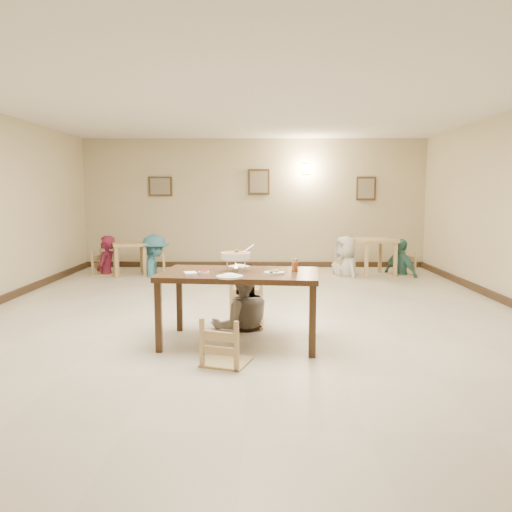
{
  "coord_description": "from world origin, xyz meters",
  "views": [
    {
      "loc": [
        0.11,
        -6.77,
        1.71
      ],
      "look_at": [
        0.07,
        -0.39,
        0.92
      ],
      "focal_mm": 35.0,
      "sensor_mm": 36.0,
      "label": 1
    }
  ],
  "objects_px": {
    "bg_chair_rr": "(401,252)",
    "bg_diner_a": "(105,236)",
    "chair_far": "(244,286)",
    "bg_diner_b": "(154,234)",
    "bg_diner_c": "(346,236)",
    "bg_chair_lr": "(154,253)",
    "bg_chair_ll": "(106,252)",
    "main_diner": "(242,263)",
    "chair_near": "(226,318)",
    "bg_table_right": "(374,245)",
    "curry_warmer": "(236,256)",
    "bg_diner_d": "(402,239)",
    "main_table": "(240,279)",
    "bg_chair_rl": "(345,255)",
    "drink_glass": "(295,266)",
    "bg_table_left": "(130,249)"
  },
  "relations": [
    {
      "from": "main_table",
      "to": "bg_diner_b",
      "type": "height_order",
      "value": "bg_diner_b"
    },
    {
      "from": "bg_diner_a",
      "to": "bg_chair_rr",
      "type": "bearing_deg",
      "value": 94.11
    },
    {
      "from": "drink_glass",
      "to": "bg_chair_rl",
      "type": "bearing_deg",
      "value": 73.69
    },
    {
      "from": "bg_diner_b",
      "to": "bg_chair_ll",
      "type": "bearing_deg",
      "value": 76.67
    },
    {
      "from": "curry_warmer",
      "to": "bg_diner_d",
      "type": "relative_size",
      "value": 0.24
    },
    {
      "from": "bg_diner_c",
      "to": "curry_warmer",
      "type": "bearing_deg",
      "value": -46.87
    },
    {
      "from": "bg_chair_rl",
      "to": "bg_diner_b",
      "type": "height_order",
      "value": "bg_diner_b"
    },
    {
      "from": "main_diner",
      "to": "chair_near",
      "type": "bearing_deg",
      "value": 73.05
    },
    {
      "from": "bg_chair_rr",
      "to": "main_diner",
      "type": "bearing_deg",
      "value": -57.45
    },
    {
      "from": "bg_chair_rr",
      "to": "bg_diner_c",
      "type": "distance_m",
      "value": 1.24
    },
    {
      "from": "bg_chair_lr",
      "to": "bg_chair_ll",
      "type": "bearing_deg",
      "value": -99.74
    },
    {
      "from": "bg_table_right",
      "to": "bg_diner_b",
      "type": "distance_m",
      "value": 4.69
    },
    {
      "from": "drink_glass",
      "to": "bg_table_left",
      "type": "distance_m",
      "value": 5.84
    },
    {
      "from": "main_diner",
      "to": "drink_glass",
      "type": "bearing_deg",
      "value": 121.88
    },
    {
      "from": "bg_table_right",
      "to": "bg_chair_ll",
      "type": "bearing_deg",
      "value": 179.44
    },
    {
      "from": "chair_near",
      "to": "bg_chair_ll",
      "type": "xyz_separation_m",
      "value": [
        -2.96,
        5.66,
        0.03
      ]
    },
    {
      "from": "main_table",
      "to": "bg_diner_a",
      "type": "relative_size",
      "value": 1.12
    },
    {
      "from": "main_diner",
      "to": "bg_chair_ll",
      "type": "bearing_deg",
      "value": -66.91
    },
    {
      "from": "bg_table_right",
      "to": "bg_chair_rr",
      "type": "distance_m",
      "value": 0.61
    },
    {
      "from": "curry_warmer",
      "to": "bg_diner_d",
      "type": "bearing_deg",
      "value": 55.96
    },
    {
      "from": "chair_near",
      "to": "bg_table_right",
      "type": "height_order",
      "value": "chair_near"
    },
    {
      "from": "chair_far",
      "to": "bg_table_right",
      "type": "bearing_deg",
      "value": 61.89
    },
    {
      "from": "bg_diner_d",
      "to": "bg_diner_b",
      "type": "bearing_deg",
      "value": 60.69
    },
    {
      "from": "bg_chair_ll",
      "to": "bg_chair_rl",
      "type": "relative_size",
      "value": 1.16
    },
    {
      "from": "bg_diner_a",
      "to": "bg_diner_c",
      "type": "relative_size",
      "value": 1.0
    },
    {
      "from": "chair_far",
      "to": "bg_table_right",
      "type": "height_order",
      "value": "chair_far"
    },
    {
      "from": "drink_glass",
      "to": "bg_chair_rr",
      "type": "distance_m",
      "value": 5.55
    },
    {
      "from": "bg_diner_a",
      "to": "bg_diner_d",
      "type": "bearing_deg",
      "value": 94.11
    },
    {
      "from": "main_table",
      "to": "bg_chair_ll",
      "type": "height_order",
      "value": "bg_chair_ll"
    },
    {
      "from": "chair_far",
      "to": "bg_diner_a",
      "type": "xyz_separation_m",
      "value": [
        -3.1,
        4.15,
        0.31
      ]
    },
    {
      "from": "main_diner",
      "to": "bg_diner_c",
      "type": "relative_size",
      "value": 1.0
    },
    {
      "from": "bg_chair_rl",
      "to": "bg_diner_a",
      "type": "relative_size",
      "value": 0.52
    },
    {
      "from": "bg_diner_b",
      "to": "bg_diner_c",
      "type": "relative_size",
      "value": 1.04
    },
    {
      "from": "chair_far",
      "to": "bg_diner_b",
      "type": "xyz_separation_m",
      "value": [
        -2.06,
        4.14,
        0.34
      ]
    },
    {
      "from": "curry_warmer",
      "to": "bg_chair_lr",
      "type": "relative_size",
      "value": 0.4
    },
    {
      "from": "main_diner",
      "to": "bg_chair_lr",
      "type": "distance_m",
      "value": 4.73
    },
    {
      "from": "main_table",
      "to": "main_diner",
      "type": "bearing_deg",
      "value": 95.97
    },
    {
      "from": "main_diner",
      "to": "bg_diner_a",
      "type": "xyz_separation_m",
      "value": [
        -3.07,
        4.27,
        0.0
      ]
    },
    {
      "from": "bg_table_right",
      "to": "bg_chair_ll",
      "type": "height_order",
      "value": "bg_chair_ll"
    },
    {
      "from": "main_diner",
      "to": "bg_diner_a",
      "type": "height_order",
      "value": "bg_diner_a"
    },
    {
      "from": "curry_warmer",
      "to": "bg_chair_ll",
      "type": "distance_m",
      "value": 5.79
    },
    {
      "from": "bg_chair_rr",
      "to": "bg_diner_a",
      "type": "height_order",
      "value": "bg_diner_a"
    },
    {
      "from": "drink_glass",
      "to": "bg_chair_rl",
      "type": "distance_m",
      "value": 5.09
    },
    {
      "from": "bg_diner_d",
      "to": "chair_far",
      "type": "bearing_deg",
      "value": 112.93
    },
    {
      "from": "drink_glass",
      "to": "bg_diner_a",
      "type": "distance_m",
      "value": 6.15
    },
    {
      "from": "curry_warmer",
      "to": "bg_table_left",
      "type": "relative_size",
      "value": 0.43
    },
    {
      "from": "main_diner",
      "to": "bg_table_right",
      "type": "bearing_deg",
      "value": -134.81
    },
    {
      "from": "main_diner",
      "to": "bg_chair_ll",
      "type": "height_order",
      "value": "main_diner"
    },
    {
      "from": "bg_chair_lr",
      "to": "bg_chair_rr",
      "type": "relative_size",
      "value": 0.95
    },
    {
      "from": "curry_warmer",
      "to": "bg_chair_rl",
      "type": "distance_m",
      "value": 5.33
    }
  ]
}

